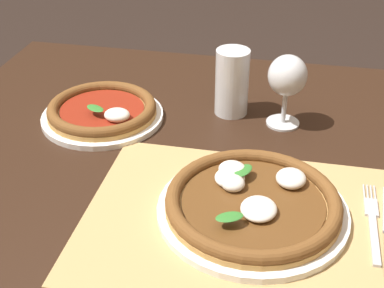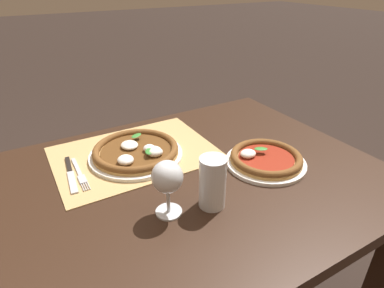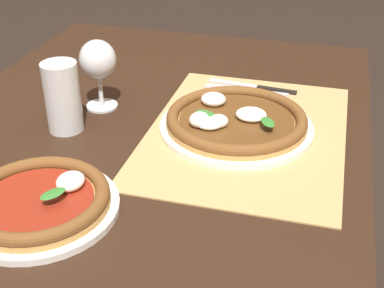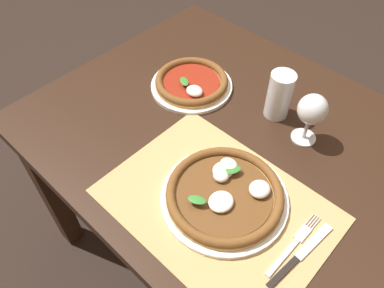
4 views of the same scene
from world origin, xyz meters
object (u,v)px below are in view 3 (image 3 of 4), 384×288
pint_glass (63,98)px  wine_glass (98,62)px  fork (245,90)px  knife (252,87)px  pizza_far (39,201)px  pizza_near (235,121)px

pint_glass → wine_glass: bearing=-14.0°
fork → knife: bearing=-24.3°
pizza_far → pint_glass: (0.26, 0.09, 0.05)m
pint_glass → fork: (0.28, -0.32, -0.06)m
pizza_near → pizza_far: size_ratio=1.21×
wine_glass → fork: wine_glass is taller
pizza_far → pizza_near: bearing=-35.9°
pizza_far → wine_glass: bearing=8.6°
pizza_near → pizza_far: pizza_near is taller
fork → knife: size_ratio=0.93×
fork → wine_glass: bearing=118.6°
wine_glass → pint_glass: 0.12m
pint_glass → fork: bearing=-49.6°
pizza_far → pint_glass: bearing=18.0°
pizza_far → knife: 0.62m
pizza_near → knife: (0.22, 0.00, -0.02)m
knife → pizza_near: bearing=-179.4°
pint_glass → fork: size_ratio=0.72×
pint_glass → knife: size_ratio=0.67×
pizza_far → fork: pizza_far is taller
pizza_near → knife: pizza_near is taller
pizza_near → pizza_far: bearing=144.1°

